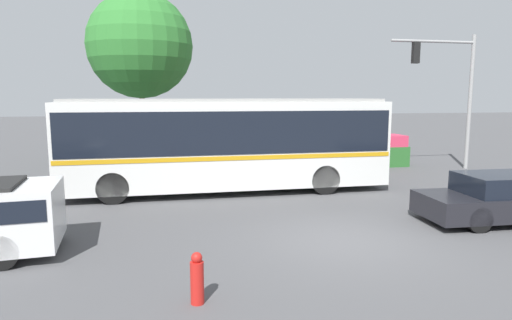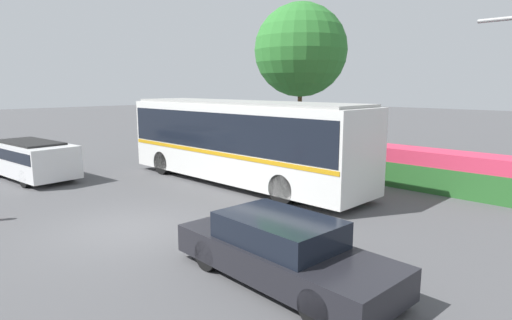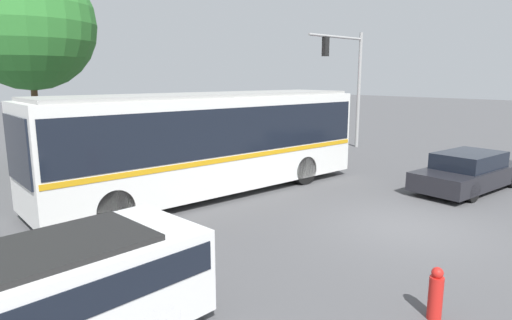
% 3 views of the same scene
% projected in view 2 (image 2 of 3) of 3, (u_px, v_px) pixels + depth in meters
% --- Properties ---
extents(ground_plane, '(140.00, 140.00, 0.00)m').
position_uv_depth(ground_plane, '(129.00, 229.00, 11.42)').
color(ground_plane, '#4C4C4F').
extents(city_bus, '(11.06, 2.64, 3.23)m').
position_uv_depth(city_bus, '(240.00, 137.00, 16.51)').
color(city_bus, silver).
rests_on(city_bus, ground).
extents(sedan_foreground, '(4.83, 1.99, 1.28)m').
position_uv_depth(sedan_foreground, '(282.00, 251.00, 8.30)').
color(sedan_foreground, black).
rests_on(sedan_foreground, ground).
extents(suv_left_lane, '(5.03, 2.32, 1.57)m').
position_uv_depth(suv_left_lane, '(31.00, 157.00, 17.52)').
color(suv_left_lane, silver).
rests_on(suv_left_lane, ground).
extents(flowering_hedge, '(9.43, 1.42, 1.47)m').
position_uv_depth(flowering_hedge, '(398.00, 166.00, 16.60)').
color(flowering_hedge, '#286028').
rests_on(flowering_hedge, ground).
extents(street_tree_left, '(5.10, 5.10, 8.31)m').
position_uv_depth(street_tree_left, '(301.00, 50.00, 23.36)').
color(street_tree_left, brown).
rests_on(street_tree_left, ground).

